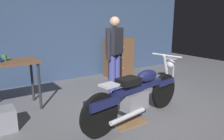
# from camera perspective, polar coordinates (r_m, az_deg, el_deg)

# --- Properties ---
(ground_plane) EXTENTS (12.00, 12.00, 0.00)m
(ground_plane) POSITION_cam_1_polar(r_m,az_deg,el_deg) (3.93, 6.45, -11.15)
(ground_plane) COLOR slate
(back_wall) EXTENTS (8.00, 0.12, 3.10)m
(back_wall) POSITION_cam_1_polar(r_m,az_deg,el_deg) (5.98, -11.11, 12.39)
(back_wall) COLOR #384C70
(back_wall) RESTS_ON ground_plane
(motorcycle) EXTENTS (2.17, 0.71, 1.00)m
(motorcycle) POSITION_cam_1_polar(r_m,az_deg,el_deg) (3.53, 6.72, -6.16)
(motorcycle) COLOR black
(motorcycle) RESTS_ON ground_plane
(person_standing) EXTENTS (0.53, 0.36, 1.67)m
(person_standing) POSITION_cam_1_polar(r_m,az_deg,el_deg) (4.71, 0.69, 4.82)
(person_standing) COLOR #444A99
(person_standing) RESTS_ON ground_plane
(shop_stool) EXTENTS (0.32, 0.32, 0.64)m
(shop_stool) POSITION_cam_1_polar(r_m,az_deg,el_deg) (5.83, 15.19, 1.74)
(shop_stool) COLOR #B2B2B7
(shop_stool) RESTS_ON ground_plane
(wooden_dresser) EXTENTS (0.80, 0.47, 1.10)m
(wooden_dresser) POSITION_cam_1_polar(r_m,az_deg,el_deg) (6.26, 1.77, 3.44)
(wooden_dresser) COLOR brown
(wooden_dresser) RESTS_ON ground_plane
(drip_tray) EXTENTS (0.56, 0.40, 0.01)m
(drip_tray) POSITION_cam_1_polar(r_m,az_deg,el_deg) (3.59, 4.11, -13.44)
(drip_tray) COLOR olive
(drip_tray) RESTS_ON ground_plane
(mug_green_speckled) EXTENTS (0.12, 0.09, 0.11)m
(mug_green_speckled) POSITION_cam_1_polar(r_m,az_deg,el_deg) (4.22, -26.51, 2.86)
(mug_green_speckled) COLOR #3D7F4C
(mug_green_speckled) RESTS_ON workbench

